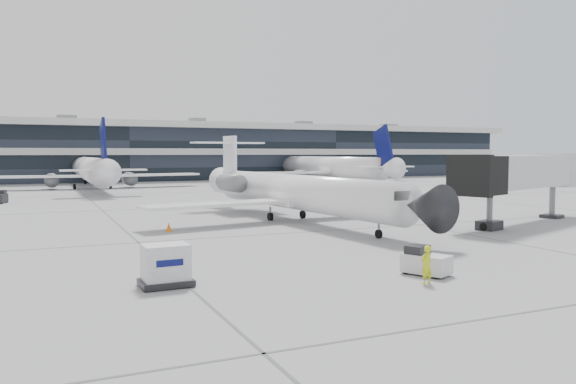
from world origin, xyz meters
name	(u,v)px	position (x,y,z in m)	size (l,w,h in m)	color
ground	(293,233)	(0.00, 0.00, 0.00)	(220.00, 220.00, 0.00)	gray
terminal	(121,154)	(0.00, 82.00, 5.00)	(170.00, 22.00, 10.00)	black
bg_jet_center	(92,188)	(-8.00, 55.00, 0.00)	(32.00, 40.00, 9.60)	white
bg_jet_right	(328,182)	(32.00, 55.00, 0.00)	(32.00, 40.00, 9.60)	white
regional_jet	(294,191)	(2.75, 5.85, 2.35)	(23.87, 29.81, 6.88)	white
jet_bridge	(529,172)	(18.52, -2.26, 3.83)	(16.00, 7.86, 5.25)	#B6B8BB
ramp_worker	(426,265)	(-1.13, -15.35, 0.78)	(0.57, 0.38, 1.57)	#CCE017
baggage_tug	(425,262)	(-0.08, -13.92, 0.56)	(1.86, 2.25, 1.24)	silver
cargo_uld	(166,266)	(-10.78, -11.47, 0.83)	(2.06, 1.56, 1.64)	black
traffic_cone	(169,227)	(-7.36, 4.00, 0.29)	(0.47, 0.47, 0.62)	orange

